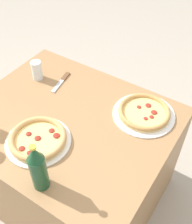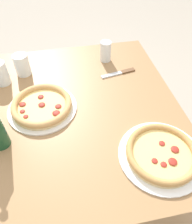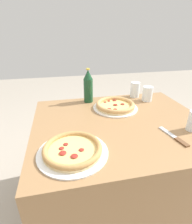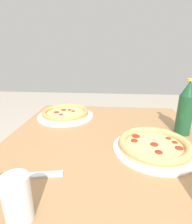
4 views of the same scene
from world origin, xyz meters
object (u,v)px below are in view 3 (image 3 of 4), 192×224
Objects in this scene: glass_iced_tea at (147,95)px; glass_water at (135,90)px; pizza_pepperoni at (73,150)px; beer_bottle at (88,86)px; pizza_margherita at (115,106)px; knife at (174,137)px.

glass_iced_tea is 0.12m from glass_water.
beer_bottle is (-0.18, -0.60, 0.10)m from pizza_pepperoni.
pizza_pepperoni is 2.68× the size of glass_water.
pizza_pepperoni is (0.34, 0.44, -0.00)m from pizza_margherita.
pizza_margherita reaches higher than knife.
glass_water is at bearing -176.14° from beer_bottle.
pizza_margherita reaches higher than pizza_pepperoni.
glass_water is at bearing -93.59° from knife.
glass_iced_tea is at bearing 120.17° from glass_water.
pizza_pepperoni is 1.27× the size of beer_bottle.
knife is (0.10, 0.51, -0.05)m from glass_iced_tea.
glass_iced_tea is 0.46m from beer_bottle.
knife is (0.04, 0.61, -0.05)m from glass_water.
beer_bottle is at bearing -58.74° from knife.
beer_bottle is (0.17, -0.16, 0.10)m from pizza_margherita.
pizza_pepperoni is 1.65× the size of knife.
beer_bottle is at bearing -9.51° from glass_iced_tea.
beer_bottle is 0.69m from knife.
glass_iced_tea is at bearing -140.14° from pizza_pepperoni.
pizza_margherita is 0.30m from glass_water.
knife is (-0.19, 0.42, -0.02)m from pizza_margherita.
pizza_margherita is 1.60× the size of knife.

